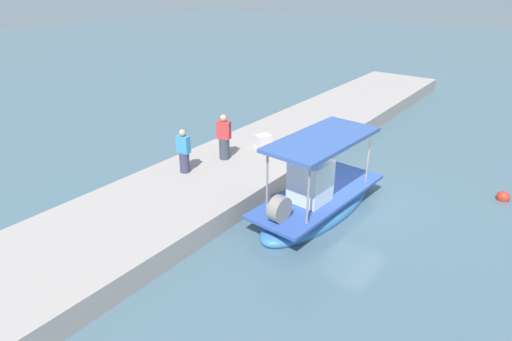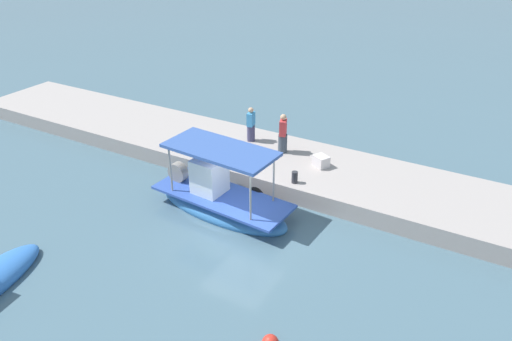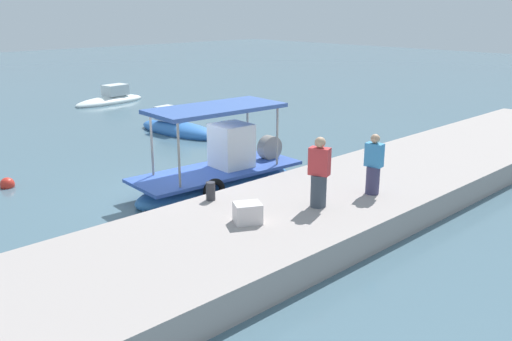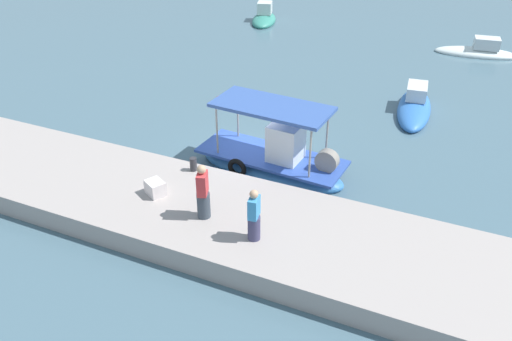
% 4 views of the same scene
% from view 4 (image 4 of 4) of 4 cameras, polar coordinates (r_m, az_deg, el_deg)
% --- Properties ---
extents(ground_plane, '(120.00, 120.00, 0.00)m').
position_cam_4_polar(ground_plane, '(20.38, -0.84, 1.38)').
color(ground_plane, '#496675').
extents(dock_quay, '(36.00, 4.39, 0.72)m').
position_cam_4_polar(dock_quay, '(16.89, -7.24, -4.39)').
color(dock_quay, '#A59994').
rests_on(dock_quay, ground_plane).
extents(main_fishing_boat, '(5.76, 2.35, 3.00)m').
position_cam_4_polar(main_fishing_boat, '(19.24, 1.88, 1.07)').
color(main_fishing_boat, '#3573B5').
rests_on(main_fishing_boat, ground_plane).
extents(fisherman_near_bollard, '(0.41, 0.49, 1.62)m').
position_cam_4_polar(fisherman_near_bollard, '(14.64, -0.22, -5.06)').
color(fisherman_near_bollard, '#3D3B5D').
rests_on(fisherman_near_bollard, dock_quay).
extents(fisherman_by_crate, '(0.50, 0.56, 1.77)m').
position_cam_4_polar(fisherman_by_crate, '(15.55, -5.73, -2.53)').
color(fisherman_by_crate, '#3A444F').
rests_on(fisherman_by_crate, dock_quay).
extents(mooring_bollard, '(0.24, 0.24, 0.48)m').
position_cam_4_polar(mooring_bollard, '(18.17, -6.76, 0.68)').
color(mooring_bollard, '#2D2D33').
rests_on(mooring_bollard, dock_quay).
extents(cargo_crate, '(0.77, 0.72, 0.47)m').
position_cam_4_polar(cargo_crate, '(17.09, -10.79, -1.85)').
color(cargo_crate, silver).
rests_on(cargo_crate, dock_quay).
extents(marker_buoy, '(0.45, 0.45, 0.45)m').
position_cam_4_polar(marker_buoy, '(25.15, -3.90, 7.56)').
color(marker_buoy, red).
rests_on(marker_buoy, ground_plane).
extents(moored_boat_near, '(4.77, 2.15, 1.28)m').
position_cam_4_polar(moored_boat_near, '(33.95, 22.75, 11.70)').
color(moored_boat_near, white).
rests_on(moored_boat_near, ground_plane).
extents(moored_boat_mid, '(2.53, 3.94, 1.53)m').
position_cam_4_polar(moored_boat_mid, '(38.06, 0.88, 16.06)').
color(moored_boat_mid, teal).
rests_on(moored_boat_mid, ground_plane).
extents(moored_boat_far, '(1.99, 4.81, 1.39)m').
position_cam_4_polar(moored_boat_far, '(25.08, 16.68, 6.55)').
color(moored_boat_far, blue).
rests_on(moored_boat_far, ground_plane).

